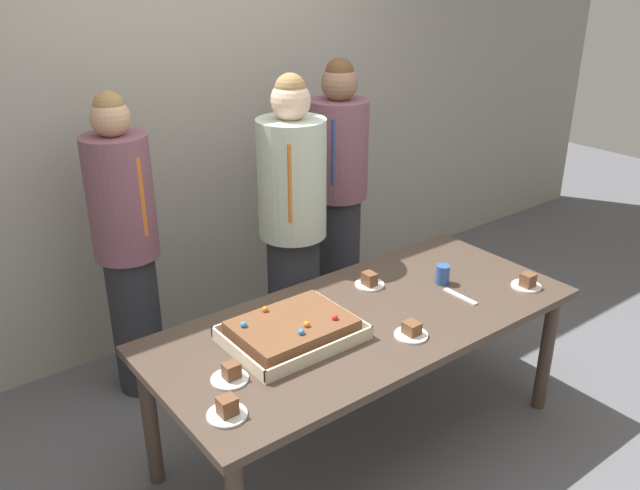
{
  "coord_description": "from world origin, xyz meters",
  "views": [
    {
      "loc": [
        -1.79,
        -1.98,
        2.26
      ],
      "look_at": [
        -0.15,
        0.15,
        1.07
      ],
      "focal_mm": 36.9,
      "sensor_mm": 36.0,
      "label": 1
    }
  ],
  "objects_px": {
    "party_table": "(366,330)",
    "person_striped_tie_right": "(293,227)",
    "sheet_cake": "(292,330)",
    "plated_slice_far_left": "(369,282)",
    "plated_slice_near_right": "(227,410)",
    "cake_server_utensil": "(460,297)",
    "drink_cup_nearest": "(443,274)",
    "plated_slice_near_left": "(527,283)",
    "person_green_shirt_behind": "(338,195)",
    "plated_slice_far_right": "(231,375)",
    "plated_slice_center_front": "(411,331)",
    "person_serving_front": "(127,246)"
  },
  "relations": [
    {
      "from": "party_table",
      "to": "plated_slice_far_right",
      "type": "relative_size",
      "value": 13.65
    },
    {
      "from": "plated_slice_center_front",
      "to": "person_serving_front",
      "type": "xyz_separation_m",
      "value": [
        -0.72,
        1.37,
        0.12
      ]
    },
    {
      "from": "person_striped_tie_right",
      "to": "plated_slice_near_left",
      "type": "bearing_deg",
      "value": 69.71
    },
    {
      "from": "person_green_shirt_behind",
      "to": "plated_slice_far_left",
      "type": "bearing_deg",
      "value": 18.12
    },
    {
      "from": "cake_server_utensil",
      "to": "person_green_shirt_behind",
      "type": "distance_m",
      "value": 1.18
    },
    {
      "from": "sheet_cake",
      "to": "person_serving_front",
      "type": "relative_size",
      "value": 0.34
    },
    {
      "from": "person_serving_front",
      "to": "person_striped_tie_right",
      "type": "distance_m",
      "value": 0.88
    },
    {
      "from": "person_striped_tie_right",
      "to": "plated_slice_far_right",
      "type": "bearing_deg",
      "value": -11.57
    },
    {
      "from": "person_serving_front",
      "to": "plated_slice_near_left",
      "type": "bearing_deg",
      "value": 31.97
    },
    {
      "from": "plated_slice_near_right",
      "to": "person_serving_front",
      "type": "distance_m",
      "value": 1.38
    },
    {
      "from": "party_table",
      "to": "person_striped_tie_right",
      "type": "height_order",
      "value": "person_striped_tie_right"
    },
    {
      "from": "plated_slice_near_right",
      "to": "plated_slice_far_left",
      "type": "bearing_deg",
      "value": 22.72
    },
    {
      "from": "plated_slice_near_right",
      "to": "party_table",
      "type": "bearing_deg",
      "value": 15.21
    },
    {
      "from": "cake_server_utensil",
      "to": "plated_slice_near_right",
      "type": "bearing_deg",
      "value": -176.0
    },
    {
      "from": "sheet_cake",
      "to": "party_table",
      "type": "bearing_deg",
      "value": -6.82
    },
    {
      "from": "party_table",
      "to": "plated_slice_far_left",
      "type": "bearing_deg",
      "value": 45.64
    },
    {
      "from": "sheet_cake",
      "to": "plated_slice_far_left",
      "type": "xyz_separation_m",
      "value": [
        0.6,
        0.17,
        -0.02
      ]
    },
    {
      "from": "person_green_shirt_behind",
      "to": "person_striped_tie_right",
      "type": "distance_m",
      "value": 0.58
    },
    {
      "from": "plated_slice_far_left",
      "to": "plated_slice_center_front",
      "type": "distance_m",
      "value": 0.5
    },
    {
      "from": "party_table",
      "to": "cake_server_utensil",
      "type": "height_order",
      "value": "cake_server_utensil"
    },
    {
      "from": "cake_server_utensil",
      "to": "person_serving_front",
      "type": "xyz_separation_m",
      "value": [
        -1.17,
        1.27,
        0.14
      ]
    },
    {
      "from": "sheet_cake",
      "to": "plated_slice_far_right",
      "type": "height_order",
      "value": "sheet_cake"
    },
    {
      "from": "plated_slice_near_left",
      "to": "drink_cup_nearest",
      "type": "bearing_deg",
      "value": 136.08
    },
    {
      "from": "plated_slice_center_front",
      "to": "party_table",
      "type": "bearing_deg",
      "value": 99.79
    },
    {
      "from": "plated_slice_near_right",
      "to": "person_serving_front",
      "type": "height_order",
      "value": "person_serving_front"
    },
    {
      "from": "plated_slice_far_left",
      "to": "drink_cup_nearest",
      "type": "xyz_separation_m",
      "value": [
        0.31,
        -0.2,
        0.02
      ]
    },
    {
      "from": "person_serving_front",
      "to": "cake_server_utensil",
      "type": "bearing_deg",
      "value": 27.43
    },
    {
      "from": "plated_slice_far_left",
      "to": "party_table",
      "type": "bearing_deg",
      "value": -134.36
    },
    {
      "from": "party_table",
      "to": "plated_slice_far_right",
      "type": "height_order",
      "value": "plated_slice_far_right"
    },
    {
      "from": "party_table",
      "to": "plated_slice_near_left",
      "type": "xyz_separation_m",
      "value": [
        0.83,
        -0.28,
        0.1
      ]
    },
    {
      "from": "sheet_cake",
      "to": "person_green_shirt_behind",
      "type": "relative_size",
      "value": 0.33
    },
    {
      "from": "plated_slice_near_left",
      "to": "person_green_shirt_behind",
      "type": "relative_size",
      "value": 0.09
    },
    {
      "from": "cake_server_utensil",
      "to": "person_green_shirt_behind",
      "type": "relative_size",
      "value": 0.12
    },
    {
      "from": "drink_cup_nearest",
      "to": "cake_server_utensil",
      "type": "height_order",
      "value": "drink_cup_nearest"
    },
    {
      "from": "party_table",
      "to": "person_serving_front",
      "type": "height_order",
      "value": "person_serving_front"
    },
    {
      "from": "plated_slice_center_front",
      "to": "person_green_shirt_behind",
      "type": "relative_size",
      "value": 0.09
    },
    {
      "from": "party_table",
      "to": "sheet_cake",
      "type": "bearing_deg",
      "value": 173.18
    },
    {
      "from": "party_table",
      "to": "person_serving_front",
      "type": "bearing_deg",
      "value": 121.19
    },
    {
      "from": "party_table",
      "to": "plated_slice_far_right",
      "type": "distance_m",
      "value": 0.76
    },
    {
      "from": "plated_slice_far_right",
      "to": "person_green_shirt_behind",
      "type": "height_order",
      "value": "person_green_shirt_behind"
    },
    {
      "from": "person_green_shirt_behind",
      "to": "person_striped_tie_right",
      "type": "bearing_deg",
      "value": -17.31
    },
    {
      "from": "party_table",
      "to": "plated_slice_far_right",
      "type": "xyz_separation_m",
      "value": [
        -0.75,
        -0.05,
        0.1
      ]
    },
    {
      "from": "plated_slice_far_left",
      "to": "sheet_cake",
      "type": "bearing_deg",
      "value": -164.0
    },
    {
      "from": "drink_cup_nearest",
      "to": "cake_server_utensil",
      "type": "bearing_deg",
      "value": -104.67
    },
    {
      "from": "plated_slice_far_right",
      "to": "sheet_cake",
      "type": "bearing_deg",
      "value": 15.05
    },
    {
      "from": "plated_slice_far_right",
      "to": "plated_slice_near_left",
      "type": "bearing_deg",
      "value": -8.05
    },
    {
      "from": "sheet_cake",
      "to": "person_striped_tie_right",
      "type": "bearing_deg",
      "value": 54.34
    },
    {
      "from": "plated_slice_center_front",
      "to": "person_striped_tie_right",
      "type": "distance_m",
      "value": 1.03
    },
    {
      "from": "plated_slice_near_right",
      "to": "cake_server_utensil",
      "type": "distance_m",
      "value": 1.37
    },
    {
      "from": "party_table",
      "to": "cake_server_utensil",
      "type": "bearing_deg",
      "value": -16.37
    }
  ]
}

